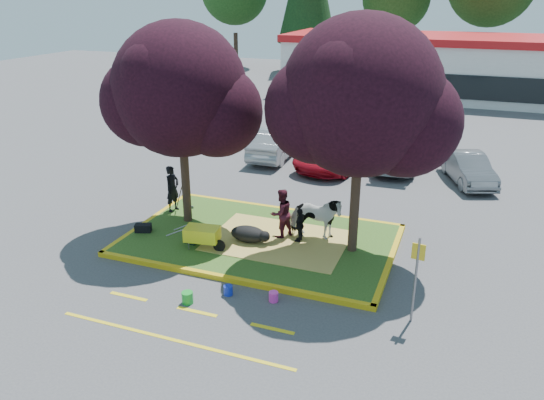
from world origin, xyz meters
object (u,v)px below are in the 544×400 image
(bucket_blue, at_px, (228,290))
(car_black, at_px, (190,133))
(handler, at_px, (172,189))
(wheelbarrow, at_px, (203,234))
(bucket_green, at_px, (187,298))
(cow, at_px, (315,218))
(sign_post, at_px, (416,272))
(car_silver, at_px, (276,143))
(bucket_pink, at_px, (274,297))
(calf, at_px, (248,234))

(bucket_blue, distance_m, car_black, 14.93)
(handler, distance_m, wheelbarrow, 3.32)
(wheelbarrow, bearing_deg, bucket_green, -79.55)
(bucket_green, relative_size, car_black, 0.09)
(cow, height_order, handler, handler)
(sign_post, xyz_separation_m, car_silver, (-7.71, 11.46, -0.62))
(bucket_green, xyz_separation_m, bucket_pink, (2.01, 0.86, -0.03))
(bucket_blue, distance_m, car_silver, 12.36)
(calf, relative_size, wheelbarrow, 0.63)
(cow, xyz_separation_m, car_black, (-9.29, 8.81, -0.27))
(car_silver, bearing_deg, sign_post, 122.35)
(handler, xyz_separation_m, car_silver, (1.00, 7.76, -0.25))
(cow, bearing_deg, car_silver, 21.63)
(handler, relative_size, wheelbarrow, 0.89)
(car_black, bearing_deg, sign_post, -61.23)
(calf, height_order, handler, handler)
(bucket_green, xyz_separation_m, car_black, (-7.26, 13.29, 0.43))
(bucket_blue, bearing_deg, cow, 71.78)
(wheelbarrow, xyz_separation_m, car_black, (-6.34, 10.67, -0.04))
(handler, bearing_deg, bucket_green, -136.23)
(sign_post, height_order, bucket_pink, sign_post)
(bucket_pink, height_order, bucket_blue, bucket_pink)
(wheelbarrow, xyz_separation_m, car_silver, (-1.37, 10.06, 0.10))
(wheelbarrow, height_order, car_silver, car_silver)
(wheelbarrow, bearing_deg, car_silver, 88.86)
(bucket_blue, bearing_deg, calf, 102.47)
(car_silver, bearing_deg, bucket_blue, 102.90)
(car_silver, bearing_deg, cow, 116.23)
(car_silver, bearing_deg, car_black, -8.57)
(bucket_green, height_order, car_black, car_black)
(wheelbarrow, height_order, bucket_pink, wheelbarrow)
(bucket_green, bearing_deg, sign_post, 12.74)
(sign_post, bearing_deg, bucket_pink, -166.38)
(handler, height_order, bucket_pink, handler)
(wheelbarrow, height_order, sign_post, sign_post)
(bucket_pink, xyz_separation_m, car_silver, (-4.31, 11.83, 0.59))
(wheelbarrow, relative_size, car_silver, 0.42)
(car_black, height_order, car_silver, car_silver)
(cow, bearing_deg, bucket_pink, 173.55)
(cow, xyz_separation_m, bucket_green, (-2.03, -4.48, -0.70))
(cow, height_order, sign_post, sign_post)
(car_black, bearing_deg, bucket_blue, -74.98)
(cow, relative_size, handler, 1.02)
(bucket_pink, relative_size, car_silver, 0.06)
(car_black, bearing_deg, wheelbarrow, -76.93)
(sign_post, relative_size, car_black, 0.64)
(cow, distance_m, wheelbarrow, 3.50)
(cow, relative_size, bucket_pink, 6.41)
(car_black, bearing_deg, calf, -70.31)
(sign_post, distance_m, car_black, 17.52)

